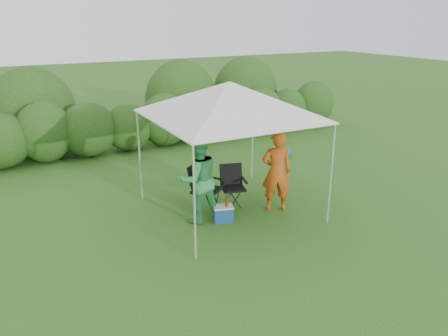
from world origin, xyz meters
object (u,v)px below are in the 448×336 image
canopy (230,100)px  man (277,172)px  chair_left (203,184)px  woman (198,179)px  cooler (223,214)px  chair_right (232,182)px

canopy → man: 1.87m
chair_left → man: 1.63m
canopy → chair_left: 1.97m
woman → chair_left: bearing=-123.6°
canopy → cooler: canopy is taller
man → chair_left: bearing=-5.0°
chair_right → cooler: (-0.62, -0.73, -0.34)m
chair_left → woman: bearing=-160.0°
chair_right → cooler: bearing=-115.0°
chair_left → man: man is taller
chair_right → woman: bearing=-141.1°
chair_left → woman: size_ratio=0.56×
canopy → cooler: size_ratio=6.41×
chair_right → chair_left: (-0.72, 0.04, 0.07)m
canopy → chair_right: canopy is taller
man → woman: woman is taller
woman → cooler: size_ratio=3.84×
chair_right → chair_left: 0.73m
chair_right → man: 1.08m
canopy → man: (0.91, -0.45, -1.57)m
chair_left → woman: woman is taller
man → cooler: (-1.29, 0.02, -0.72)m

